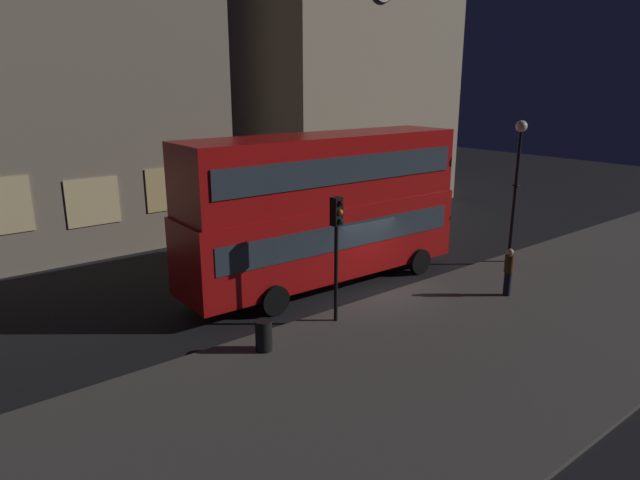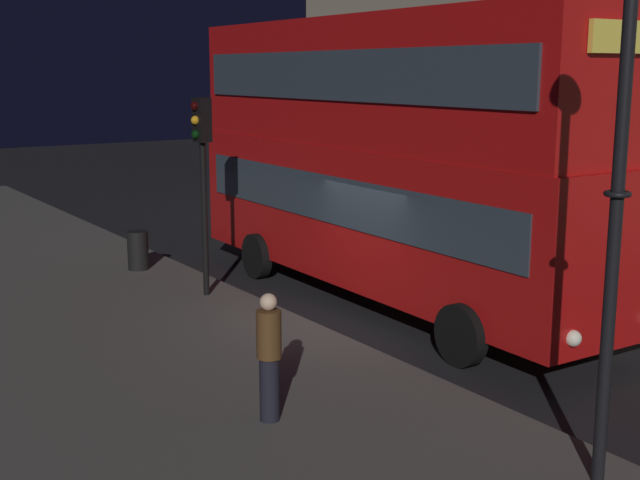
{
  "view_description": "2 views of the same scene",
  "coord_description": "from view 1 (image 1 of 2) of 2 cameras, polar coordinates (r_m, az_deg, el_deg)",
  "views": [
    {
      "loc": [
        -13.46,
        -13.53,
        7.28
      ],
      "look_at": [
        -2.06,
        0.67,
        2.15
      ],
      "focal_mm": 31.65,
      "sensor_mm": 36.0,
      "label": 1
    },
    {
      "loc": [
        11.86,
        -8.4,
        4.53
      ],
      "look_at": [
        -1.17,
        0.33,
        1.36
      ],
      "focal_mm": 47.3,
      "sensor_mm": 36.0,
      "label": 2
    }
  ],
  "objects": [
    {
      "name": "litter_bin",
      "position": [
        15.77,
        -5.71,
        -9.58
      ],
      "size": [
        0.47,
        0.47,
        0.87
      ],
      "primitive_type": "cylinder",
      "color": "black",
      "rests_on": "sidewalk_slab"
    },
    {
      "name": "street_lamp",
      "position": [
        23.69,
        19.36,
        7.15
      ],
      "size": [
        0.46,
        0.46,
        5.72
      ],
      "color": "black",
      "rests_on": "sidewalk_slab"
    },
    {
      "name": "ground_plane",
      "position": [
        20.43,
        5.72,
        -5.22
      ],
      "size": [
        80.0,
        80.0,
        0.0
      ],
      "primitive_type": "plane",
      "color": "black"
    },
    {
      "name": "sidewalk_slab",
      "position": [
        17.58,
        16.92,
        -9.24
      ],
      "size": [
        44.0,
        8.75,
        0.12
      ],
      "primitive_type": "cube",
      "color": "#4C4944",
      "rests_on": "ground"
    },
    {
      "name": "building_plain_facade",
      "position": [
        35.61,
        2.04,
        18.94
      ],
      "size": [
        12.16,
        8.95,
        18.53
      ],
      "color": "tan",
      "rests_on": "ground"
    },
    {
      "name": "traffic_light_near_kerb",
      "position": [
        16.76,
        1.7,
        0.68
      ],
      "size": [
        0.35,
        0.38,
        3.9
      ],
      "rotation": [
        0.0,
        0.0,
        0.12
      ],
      "color": "black",
      "rests_on": "sidewalk_slab"
    },
    {
      "name": "double_decker_bus",
      "position": [
        20.21,
        0.42,
        3.64
      ],
      "size": [
        11.11,
        3.07,
        5.51
      ],
      "rotation": [
        0.0,
        0.0,
        -0.03
      ],
      "color": "#B20F0F",
      "rests_on": "ground"
    },
    {
      "name": "pedestrian",
      "position": [
        20.44,
        18.52,
        -3.02
      ],
      "size": [
        0.32,
        0.32,
        1.68
      ],
      "rotation": [
        0.0,
        0.0,
        1.62
      ],
      "color": "black",
      "rests_on": "sidewalk_slab"
    },
    {
      "name": "building_with_clock",
      "position": [
        28.07,
        -29.04,
        14.87
      ],
      "size": [
        16.75,
        8.3,
        15.55
      ],
      "color": "gray",
      "rests_on": "ground"
    }
  ]
}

